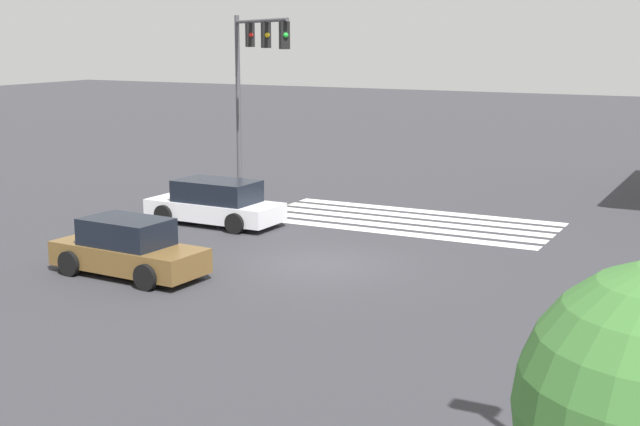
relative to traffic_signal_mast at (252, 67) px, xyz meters
name	(u,v)px	position (x,y,z in m)	size (l,w,h in m)	color
ground_plane	(320,264)	(-5.56, 5.56, -5.24)	(149.86, 149.86, 0.00)	#333338
crosswalk_markings	(406,221)	(-5.56, -1.01, -5.24)	(10.24, 4.40, 0.01)	silver
traffic_signal_mast	(252,67)	(0.00, 0.00, 0.00)	(5.07, 5.07, 7.07)	#47474C
car_0	(128,249)	(-1.52, 8.98, -4.51)	(4.45, 2.14, 1.56)	brown
car_2	(215,203)	(0.06, 2.43, -4.51)	(4.75, 2.16, 1.52)	silver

